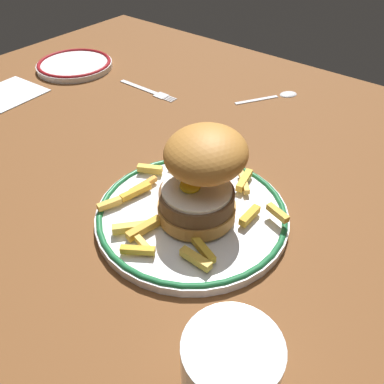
% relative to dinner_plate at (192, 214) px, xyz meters
% --- Properties ---
extents(ground_plane, '(1.37, 1.05, 0.04)m').
position_rel_dinner_plate_xyz_m(ground_plane, '(-0.02, 0.03, -0.03)').
color(ground_plane, brown).
extents(dinner_plate, '(0.25, 0.25, 0.02)m').
position_rel_dinner_plate_xyz_m(dinner_plate, '(0.00, 0.00, 0.00)').
color(dinner_plate, silver).
rests_on(dinner_plate, ground_plane).
extents(burger, '(0.11, 0.12, 0.12)m').
position_rel_dinner_plate_xyz_m(burger, '(0.01, 0.01, 0.07)').
color(burger, '#B67935').
rests_on(burger, dinner_plate).
extents(fries_pile, '(0.23, 0.22, 0.02)m').
position_rel_dinner_plate_xyz_m(fries_pile, '(-0.01, -0.00, 0.01)').
color(fries_pile, gold).
rests_on(fries_pile, dinner_plate).
extents(water_glass, '(0.08, 0.08, 0.09)m').
position_rel_dinner_plate_xyz_m(water_glass, '(0.17, -0.17, 0.03)').
color(water_glass, silver).
rests_on(water_glass, ground_plane).
extents(side_plate, '(0.16, 0.16, 0.02)m').
position_rel_dinner_plate_xyz_m(side_plate, '(-0.51, 0.22, -0.00)').
color(side_plate, silver).
rests_on(side_plate, ground_plane).
extents(fork, '(0.14, 0.02, 0.00)m').
position_rel_dinner_plate_xyz_m(fork, '(-0.30, 0.24, -0.01)').
color(fork, silver).
rests_on(fork, ground_plane).
extents(spoon, '(0.08, 0.12, 0.01)m').
position_rel_dinner_plate_xyz_m(spoon, '(-0.08, 0.39, -0.00)').
color(spoon, silver).
rests_on(spoon, ground_plane).
extents(napkin, '(0.12, 0.12, 0.00)m').
position_rel_dinner_plate_xyz_m(napkin, '(-0.51, 0.05, -0.01)').
color(napkin, silver).
rests_on(napkin, ground_plane).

